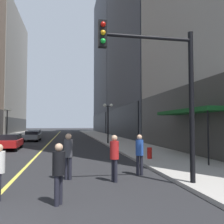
{
  "coord_description": "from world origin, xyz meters",
  "views": [
    {
      "loc": [
        2.07,
        -4.24,
        2.18
      ],
      "look_at": [
        9.9,
        37.38,
        4.38
      ],
      "focal_mm": 38.12,
      "sensor_mm": 36.0,
      "label": 1
    }
  ],
  "objects": [
    {
      "name": "lane_centre_stripe",
      "position": [
        0.0,
        35.0,
        0.0
      ],
      "size": [
        0.16,
        70.0,
        0.01
      ],
      "primitive_type": "cube",
      "color": "#E5D64C",
      "rests_on": "ground"
    },
    {
      "name": "pedestrian_in_blue_hoodie",
      "position": [
        5.15,
        5.68,
        1.02
      ],
      "size": [
        0.44,
        0.44,
        1.74
      ],
      "color": "black",
      "rests_on": "ground"
    },
    {
      "name": "car_grey",
      "position": [
        -2.37,
        28.26,
        0.72
      ],
      "size": [
        1.81,
        4.46,
        1.32
      ],
      "color": "slate",
      "rests_on": "ground"
    },
    {
      "name": "street_lamp_right_mid",
      "position": [
        6.4,
        21.12,
        3.26
      ],
      "size": [
        1.06,
        0.36,
        4.43
      ],
      "color": "black",
      "rests_on": "ground"
    },
    {
      "name": "building_right_far",
      "position": [
        16.03,
        60.0,
        20.31
      ],
      "size": [
        11.26,
        26.0,
        40.8
      ],
      "color": "#4C515B",
      "rests_on": "ground"
    },
    {
      "name": "car_silver",
      "position": [
        -3.07,
        35.28,
        0.72
      ],
      "size": [
        1.97,
        4.2,
        1.32
      ],
      "color": "#B7B7BC",
      "rests_on": "ground"
    },
    {
      "name": "street_lamp_left_far",
      "position": [
        -6.4,
        31.86,
        3.26
      ],
      "size": [
        1.06,
        0.36,
        4.43
      ],
      "color": "black",
      "rests_on": "ground"
    },
    {
      "name": "car_red",
      "position": [
        -2.87,
        17.49,
        0.72
      ],
      "size": [
        2.11,
        4.31,
        1.32
      ],
      "color": "#B21919",
      "rests_on": "ground"
    },
    {
      "name": "pedestrian_in_black_coat",
      "position": [
        1.85,
        2.44,
        0.97
      ],
      "size": [
        0.47,
        0.47,
        1.66
      ],
      "color": "black",
      "rests_on": "ground"
    },
    {
      "name": "pedestrian_in_red_jacket",
      "position": [
        3.84,
        4.69,
        1.04
      ],
      "size": [
        0.45,
        0.45,
        1.77
      ],
      "color": "black",
      "rests_on": "ground"
    },
    {
      "name": "storefront_awning_right",
      "position": [
        9.7,
        9.76,
        2.99
      ],
      "size": [
        1.6,
        6.71,
        3.12
      ],
      "color": "#144C1E",
      "rests_on": "ground"
    },
    {
      "name": "fire_hydrant_right",
      "position": [
        6.9,
        9.34,
        0.4
      ],
      "size": [
        0.28,
        0.28,
        0.8
      ],
      "primitive_type": "cylinder",
      "color": "red",
      "rests_on": "ground"
    },
    {
      "name": "ground_plane",
      "position": [
        0.0,
        35.0,
        0.0
      ],
      "size": [
        200.0,
        200.0,
        0.0
      ],
      "primitive_type": "plane",
      "color": "#262628"
    },
    {
      "name": "sidewalk_right",
      "position": [
        8.25,
        35.0,
        0.07
      ],
      "size": [
        4.5,
        78.0,
        0.15
      ],
      "primitive_type": "cube",
      "color": "#ADA8A0",
      "rests_on": "ground"
    },
    {
      "name": "traffic_light_near_right",
      "position": [
        5.35,
        3.48,
        3.74
      ],
      "size": [
        3.43,
        0.35,
        5.65
      ],
      "color": "black",
      "rests_on": "ground"
    },
    {
      "name": "pedestrian_with_orange_bag",
      "position": [
        2.12,
        5.4,
        1.06
      ],
      "size": [
        0.45,
        0.45,
        1.81
      ],
      "color": "black",
      "rests_on": "ground"
    }
  ]
}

